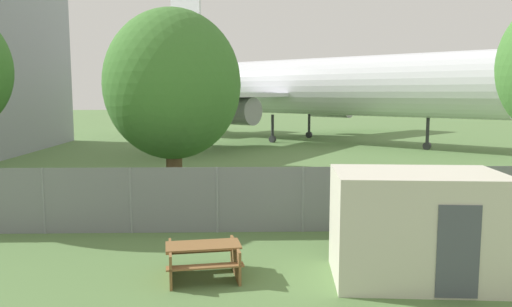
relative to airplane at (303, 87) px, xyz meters
name	(u,v)px	position (x,y,z in m)	size (l,w,h in m)	color
perimeter_fence	(217,200)	(-5.96, -28.45, -3.64)	(56.07, 0.07, 1.96)	gray
airplane	(303,87)	(0.00, 0.00, 0.00)	(35.39, 31.00, 14.05)	silver
portable_cabin	(416,226)	(-1.37, -32.34, -3.41)	(3.77, 2.52, 2.42)	beige
picnic_bench_near_cabin	(203,257)	(-6.08, -32.09, -4.15)	(1.86, 1.64, 0.76)	brown
tree_left_of_cabin	(173,85)	(-7.73, -24.64, -0.20)	(4.95, 4.95, 7.16)	brown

